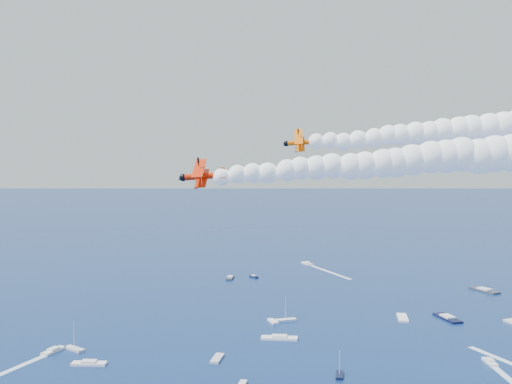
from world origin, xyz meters
The scene contains 6 objects.
biplane_lead centered at (3.10, 26.21, 59.71)m, with size 6.62×7.43×4.48m, color #F36705, non-canonical shape.
biplane_trail centered at (-3.18, 3.77, 53.93)m, with size 7.73×8.67×5.22m, color red, non-canonical shape.
smoke_trail_lead centered at (30.03, 40.11, 62.02)m, with size 55.22×31.75×11.32m, color white, non-canonical shape.
smoke_trail_trail centered at (22.96, 19.10, 56.24)m, with size 53.80×34.32×11.32m, color white, non-canonical shape.
spectator_boats centered at (-2.98, 109.04, 0.35)m, with size 219.25×176.96×0.70m.
boat_wakes centered at (-20.61, 96.84, 0.03)m, with size 133.67×205.26×0.04m.
Camera 1 is at (57.97, -77.58, 57.77)m, focal length 43.41 mm.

